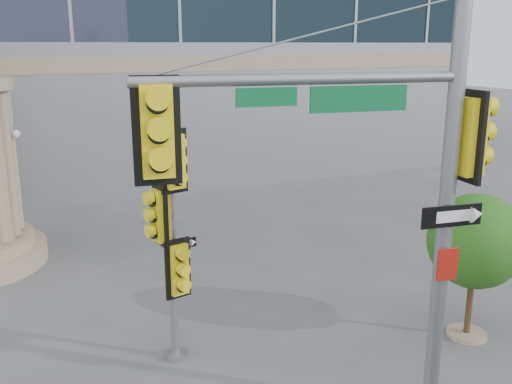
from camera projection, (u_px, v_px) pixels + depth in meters
name	position (u px, v px, depth m)	size (l,w,h in m)	color
ground	(319.00, 383.00, 10.29)	(120.00, 120.00, 0.00)	#545456
main_signal_pole	(377.00, 178.00, 8.12)	(5.07, 1.19, 6.58)	slate
secondary_signal_pole	(171.00, 228.00, 10.35)	(0.84, 0.61, 4.58)	slate
street_tree	(476.00, 245.00, 11.48)	(1.96, 1.92, 3.06)	tan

